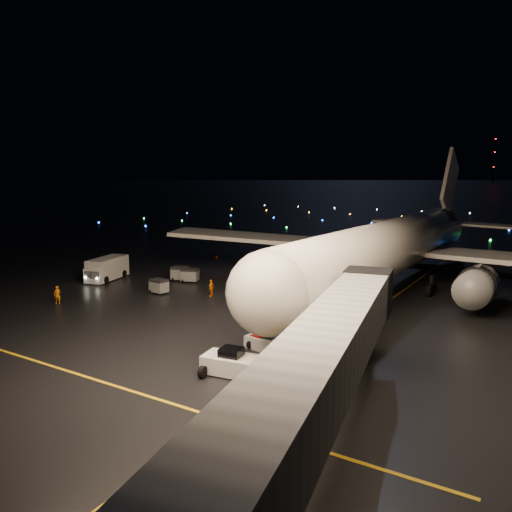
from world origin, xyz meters
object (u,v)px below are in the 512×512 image
object	(u,v)px
pushback_tug	(231,361)
belt_loader	(271,332)
airliner	(401,215)
baggage_cart_2	(180,273)
service_truck	(108,268)
baggage_cart_1	(159,286)
crew_c	(211,288)
crew_a	(57,295)
baggage_cart_0	(190,275)

from	to	relation	value
pushback_tug	belt_loader	size ratio (longest dim) A/B	0.63
airliner	baggage_cart_2	size ratio (longest dim) A/B	28.69
airliner	service_truck	bearing A→B (deg)	-154.44
belt_loader	airliner	bearing A→B (deg)	96.01
belt_loader	baggage_cart_1	distance (m)	22.00
crew_c	baggage_cart_2	bearing A→B (deg)	-124.83
pushback_tug	baggage_cart_2	xyz separation A→B (m)	(-22.27, 21.16, -0.01)
airliner	crew_c	distance (m)	23.27
airliner	crew_a	size ratio (longest dim) A/B	32.15
service_truck	baggage_cart_1	distance (m)	10.92
airliner	pushback_tug	distance (m)	32.43
baggage_cart_0	baggage_cart_2	size ratio (longest dim) A/B	0.95
service_truck	crew_a	distance (m)	12.12
crew_a	baggage_cart_2	distance (m)	15.82
airliner	baggage_cart_1	distance (m)	28.81
service_truck	baggage_cart_0	size ratio (longest dim) A/B	3.85
belt_loader	baggage_cart_0	bearing A→B (deg)	153.29
baggage_cart_2	baggage_cart_1	bearing A→B (deg)	-90.95
crew_a	airliner	bearing A→B (deg)	7.57
service_truck	baggage_cart_2	distance (m)	9.34
belt_loader	service_truck	xyz separation A→B (m)	(-30.58, 11.57, -0.06)
crew_c	belt_loader	bearing A→B (deg)	45.20
belt_loader	crew_c	size ratio (longest dim) A/B	3.28
airliner	crew_a	distance (m)	38.69
airliner	belt_loader	xyz separation A→B (m)	(-2.13, -26.17, -7.12)
belt_loader	baggage_cart_0	size ratio (longest dim) A/B	3.04
service_truck	crew_c	distance (m)	16.48
service_truck	crew_a	xyz separation A→B (m)	(4.83, -11.10, -0.48)
pushback_tug	crew_a	world-z (taller)	crew_a
belt_loader	baggage_cart_2	world-z (taller)	belt_loader
airliner	belt_loader	world-z (taller)	airliner
baggage_cart_0	belt_loader	bearing A→B (deg)	-58.31
service_truck	baggage_cart_0	world-z (taller)	service_truck
airliner	baggage_cart_0	bearing A→B (deg)	-154.14
pushback_tug	belt_loader	xyz separation A→B (m)	(0.05, 5.25, 0.57)
belt_loader	baggage_cart_0	xyz separation A→B (m)	(-20.71, 15.83, -0.63)
airliner	baggage_cart_2	xyz separation A→B (m)	(-24.46, -10.26, -7.70)
service_truck	baggage_cart_0	bearing A→B (deg)	8.81
crew_a	pushback_tug	bearing A→B (deg)	-47.64
airliner	crew_c	world-z (taller)	airliner
baggage_cart_0	baggage_cart_2	distance (m)	1.61
service_truck	baggage_cart_1	size ratio (longest dim) A/B	4.01
baggage_cart_0	service_truck	bearing A→B (deg)	-177.57
baggage_cart_1	pushback_tug	bearing A→B (deg)	-29.74
belt_loader	baggage_cart_2	xyz separation A→B (m)	(-22.32, 15.91, -0.58)
belt_loader	baggage_cart_1	world-z (taller)	belt_loader
pushback_tug	belt_loader	bearing A→B (deg)	81.26
baggage_cart_1	service_truck	bearing A→B (deg)	174.77
pushback_tug	baggage_cart_1	size ratio (longest dim) A/B	1.99
crew_a	baggage_cart_2	xyz separation A→B (m)	(3.43, 15.45, -0.04)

